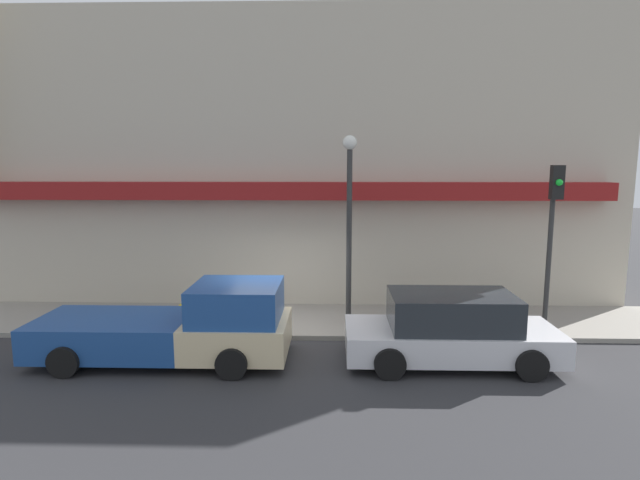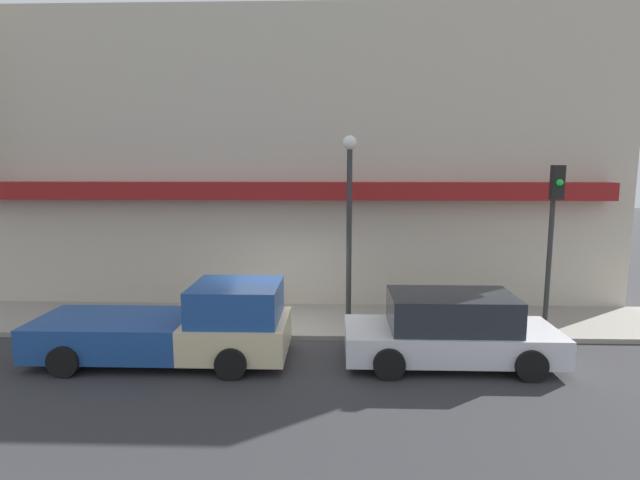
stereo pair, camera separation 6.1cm
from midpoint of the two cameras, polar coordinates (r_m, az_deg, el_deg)
The scene contains 8 objects.
ground_plane at distance 12.49m, azimuth -4.44°, elevation -11.36°, with size 80.00×80.00×0.00m, color #2D2D30.
sidewalk at distance 13.81m, azimuth -3.79°, elevation -9.12°, with size 36.00×2.85×0.12m.
building at distance 16.06m, azimuth -2.99°, elevation 8.94°, with size 19.80×3.80×10.32m.
pickup_truck at distance 11.46m, azimuth -15.52°, elevation -9.53°, with size 5.48×2.16×1.72m.
parked_car at distance 11.24m, azimuth 14.83°, elevation -9.92°, with size 4.51×1.99×1.53m.
fire_hydrant at distance 13.23m, azimuth -15.36°, elevation -8.43°, with size 0.19×0.19×0.66m.
street_lamp at distance 12.71m, azimuth 3.50°, elevation 3.88°, with size 0.36×0.36×4.87m.
traffic_light at distance 13.13m, azimuth 25.21°, elevation 2.00°, with size 0.28×0.42×4.13m.
Camera 2 is at (1.36, -11.68, 4.22)m, focal length 28.00 mm.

